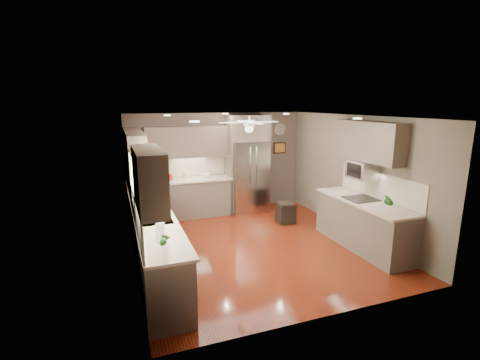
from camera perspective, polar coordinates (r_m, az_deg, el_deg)
floor at (r=6.98m, az=2.34°, el=-10.58°), size 5.00×5.00×0.00m
ceiling at (r=6.42m, az=2.54°, el=10.37°), size 5.00×5.00×0.00m
wall_back at (r=8.91m, az=-3.73°, el=2.90°), size 4.50×0.00×4.50m
wall_front at (r=4.48m, az=14.85°, el=-7.38°), size 4.50×0.00×4.50m
wall_left at (r=6.12m, az=-17.44°, el=-2.17°), size 0.00×5.00×5.00m
wall_right at (r=7.72m, az=18.06°, el=0.79°), size 0.00×5.00×5.00m
canister_a at (r=8.41m, az=-11.28°, el=0.49°), size 0.12×0.12×0.15m
canister_c at (r=8.50m, az=-8.98°, el=0.79°), size 0.13×0.13×0.18m
soap_bottle at (r=6.00m, az=-15.34°, el=-4.50°), size 0.09×0.09×0.18m
potted_plant_left at (r=4.50m, az=-12.12°, el=-9.54°), size 0.17×0.14×0.27m
potted_plant_right at (r=6.51m, az=23.25°, el=-3.17°), size 0.21×0.19×0.31m
bowl at (r=8.54m, az=-5.45°, el=0.50°), size 0.28×0.28×0.05m
left_run at (r=6.51m, az=-14.45°, el=-8.18°), size 0.65×4.70×1.45m
back_run at (r=8.62m, az=-7.73°, el=-2.74°), size 1.85×0.65×1.45m
uppers at (r=6.91m, az=-5.49°, el=5.26°), size 4.50×4.70×0.95m
window at (r=5.56m, az=-17.07°, el=-0.41°), size 0.05×1.12×0.92m
sink at (r=5.76m, az=-13.77°, el=-6.44°), size 0.50×0.70×0.32m
refrigerator at (r=8.82m, az=1.28°, el=2.42°), size 1.06×0.75×2.45m
right_run at (r=7.12m, az=19.55°, el=-6.68°), size 0.70×2.20×1.45m
microwave at (r=7.12m, az=19.47°, el=1.62°), size 0.43×0.55×0.34m
ceiling_fan at (r=6.71m, az=1.53°, el=9.04°), size 1.18×1.18×0.32m
recessed_lights at (r=6.78m, az=0.91°, el=10.45°), size 2.84×3.14×0.01m
wall_clock at (r=9.43m, az=6.59°, el=8.28°), size 0.30×0.03×0.30m
framed_print at (r=9.48m, az=6.52°, el=5.26°), size 0.36×0.03×0.30m
stool at (r=8.20m, az=7.50°, el=-5.33°), size 0.41×0.41×0.46m
paper_towel at (r=4.74m, az=-12.95°, el=-8.33°), size 0.12×0.12×0.30m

